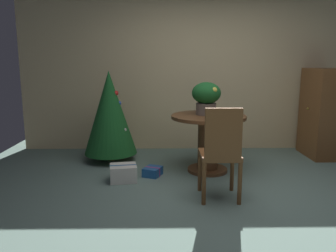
{
  "coord_description": "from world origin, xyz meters",
  "views": [
    {
      "loc": [
        -0.71,
        -3.32,
        1.42
      ],
      "look_at": [
        -0.64,
        0.49,
        0.7
      ],
      "focal_mm": 35.75,
      "sensor_mm": 36.0,
      "label": 1
    }
  ],
  "objects": [
    {
      "name": "flower_vase",
      "position": [
        -0.14,
        1.01,
        1.0
      ],
      "size": [
        0.38,
        0.38,
        0.42
      ],
      "color": "#665B51",
      "rests_on": "round_dining_table"
    },
    {
      "name": "back_wall_panel",
      "position": [
        0.0,
        2.2,
        1.3
      ],
      "size": [
        6.0,
        0.1,
        2.6
      ],
      "primitive_type": "cube",
      "color": "beige",
      "rests_on": "ground_plane"
    },
    {
      "name": "gift_box_blue",
      "position": [
        -0.84,
        0.77,
        0.05
      ],
      "size": [
        0.27,
        0.29,
        0.11
      ],
      "color": "#1E569E",
      "rests_on": "ground_plane"
    },
    {
      "name": "wooden_chair_near",
      "position": [
        -0.11,
        -0.02,
        0.55
      ],
      "size": [
        0.41,
        0.42,
        0.99
      ],
      "color": "brown",
      "rests_on": "ground_plane"
    },
    {
      "name": "ground_plane",
      "position": [
        0.0,
        0.0,
        0.0
      ],
      "size": [
        6.6,
        6.6,
        0.0
      ],
      "primitive_type": "plane",
      "color": "slate"
    },
    {
      "name": "gift_box_cream",
      "position": [
        -1.19,
        0.58,
        0.1
      ],
      "size": [
        0.36,
        0.32,
        0.2
      ],
      "color": "silver",
      "rests_on": "ground_plane"
    },
    {
      "name": "holiday_tree",
      "position": [
        -1.47,
        1.47,
        0.71
      ],
      "size": [
        0.76,
        0.76,
        1.31
      ],
      "color": "brown",
      "rests_on": "ground_plane"
    },
    {
      "name": "wooden_cabinet",
      "position": [
        1.75,
        1.67,
        0.67
      ],
      "size": [
        0.51,
        0.73,
        1.34
      ],
      "color": "brown",
      "rests_on": "ground_plane"
    },
    {
      "name": "round_dining_table",
      "position": [
        -0.11,
        0.95,
        0.48
      ],
      "size": [
        0.97,
        0.97,
        0.75
      ],
      "color": "brown",
      "rests_on": "ground_plane"
    }
  ]
}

